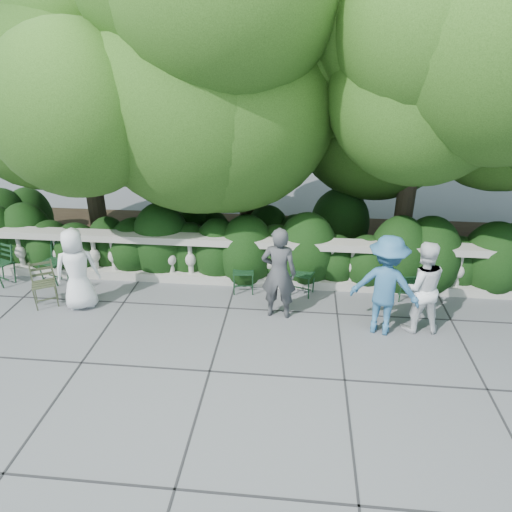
# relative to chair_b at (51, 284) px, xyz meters

# --- Properties ---
(ground) EXTENTS (90.00, 90.00, 0.00)m
(ground) POSITION_rel_chair_b_xyz_m (4.23, -1.35, 0.00)
(ground) COLOR #52545A
(ground) RESTS_ON ground
(balustrade) EXTENTS (12.00, 0.44, 1.00)m
(balustrade) POSITION_rel_chair_b_xyz_m (4.23, 0.45, 0.49)
(balustrade) COLOR #9E998E
(balustrade) RESTS_ON ground
(shrub_hedge) EXTENTS (15.00, 2.60, 1.70)m
(shrub_hedge) POSITION_rel_chair_b_xyz_m (4.23, 1.65, 0.00)
(shrub_hedge) COLOR black
(shrub_hedge) RESTS_ON ground
(tree_canopy) EXTENTS (15.04, 6.52, 6.78)m
(tree_canopy) POSITION_rel_chair_b_xyz_m (4.91, 1.85, 3.96)
(tree_canopy) COLOR #3F3023
(tree_canopy) RESTS_ON ground
(chair_b) EXTENTS (0.57, 0.60, 0.84)m
(chair_b) POSITION_rel_chair_b_xyz_m (0.00, 0.00, 0.00)
(chair_b) COLOR black
(chair_b) RESTS_ON ground
(chair_c) EXTENTS (0.49, 0.53, 0.84)m
(chair_c) POSITION_rel_chair_b_xyz_m (3.95, -0.03, 0.00)
(chair_c) COLOR black
(chair_c) RESTS_ON ground
(chair_d) EXTENTS (0.56, 0.59, 0.84)m
(chair_d) POSITION_rel_chair_b_xyz_m (5.04, 0.00, 0.00)
(chair_d) COLOR black
(chair_d) RESTS_ON ground
(chair_e) EXTENTS (0.51, 0.54, 0.84)m
(chair_e) POSITION_rel_chair_b_xyz_m (7.09, -0.03, 0.00)
(chair_e) COLOR black
(chair_e) RESTS_ON ground
(chair_weathered) EXTENTS (0.62, 0.63, 0.84)m
(chair_weathered) POSITION_rel_chair_b_xyz_m (0.42, -0.89, 0.00)
(chair_weathered) COLOR black
(chair_weathered) RESTS_ON ground
(person_businessman) EXTENTS (0.87, 0.71, 1.54)m
(person_businessman) POSITION_rel_chair_b_xyz_m (1.03, -0.74, 0.77)
(person_businessman) COLOR white
(person_businessman) RESTS_ON ground
(person_woman_grey) EXTENTS (0.65, 0.45, 1.69)m
(person_woman_grey) POSITION_rel_chair_b_xyz_m (4.66, -0.68, 0.84)
(person_woman_grey) COLOR #3C3D41
(person_woman_grey) RESTS_ON ground
(person_casual_man) EXTENTS (0.84, 0.68, 1.62)m
(person_casual_man) POSITION_rel_chair_b_xyz_m (7.01, -0.87, 0.81)
(person_casual_man) COLOR white
(person_casual_man) RESTS_ON ground
(person_older_blue) EXTENTS (1.25, 0.93, 1.74)m
(person_older_blue) POSITION_rel_chair_b_xyz_m (6.42, -0.99, 0.87)
(person_older_blue) COLOR #2E608C
(person_older_blue) RESTS_ON ground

